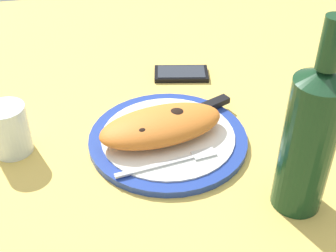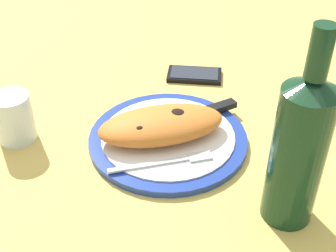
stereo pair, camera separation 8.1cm
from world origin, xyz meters
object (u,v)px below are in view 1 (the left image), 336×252
object	(u,v)px
knife	(195,112)
wine_bottle	(309,139)
plate	(168,138)
calzone	(161,125)
water_glass	(10,132)
smartphone	(181,74)
fork	(176,161)

from	to	relation	value
knife	wine_bottle	bearing A→B (deg)	-65.50
plate	calzone	bearing A→B (deg)	174.99
plate	water_glass	bearing A→B (deg)	175.11
knife	smartphone	bearing A→B (deg)	87.74
fork	wine_bottle	bearing A→B (deg)	-32.06
smartphone	wine_bottle	distance (cm)	43.65
knife	water_glass	world-z (taller)	water_glass
knife	wine_bottle	world-z (taller)	wine_bottle
fork	knife	world-z (taller)	knife
calzone	wine_bottle	xyz separation A→B (cm)	(18.10, -18.12, 8.55)
plate	calzone	world-z (taller)	calzone
plate	fork	xyz separation A→B (cm)	(0.03, -7.44, 1.02)
plate	wine_bottle	bearing A→B (deg)	-46.79
knife	water_glass	bearing A→B (deg)	-174.66
plate	fork	bearing A→B (deg)	-89.74
calzone	fork	xyz separation A→B (cm)	(1.21, -7.54, -2.11)
fork	smartphone	xyz separation A→B (cm)	(6.86, 30.22, -1.20)
fork	wine_bottle	distance (cm)	22.60
water_glass	wine_bottle	world-z (taller)	wine_bottle
calzone	fork	size ratio (longest dim) A/B	1.37
calzone	wine_bottle	world-z (taller)	wine_bottle
calzone	knife	bearing A→B (deg)	36.00
fork	knife	distance (cm)	14.32
knife	water_glass	size ratio (longest dim) A/B	2.37
water_glass	fork	bearing A→B (deg)	-19.65
plate	smartphone	bearing A→B (deg)	73.15
wine_bottle	smartphone	bearing A→B (deg)	103.80
water_glass	wine_bottle	bearing A→B (deg)	-24.69
fork	water_glass	distance (cm)	29.14
water_glass	plate	bearing A→B (deg)	-4.89
calzone	wine_bottle	size ratio (longest dim) A/B	0.79
fork	smartphone	distance (cm)	31.01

